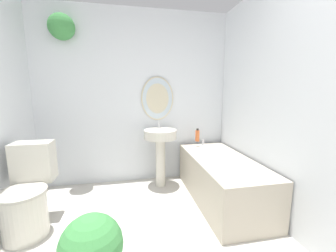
# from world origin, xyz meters

# --- Properties ---
(wall_back) EXTENTS (2.74, 0.31, 2.40)m
(wall_back) POSITION_xyz_m (-0.06, 2.42, 1.26)
(wall_back) COLOR silver
(wall_back) RESTS_ON ground_plane
(wall_right) EXTENTS (0.06, 2.52, 2.40)m
(wall_right) POSITION_xyz_m (1.34, 1.20, 1.20)
(wall_right) COLOR silver
(wall_right) RESTS_ON ground_plane
(toilet) EXTENTS (0.40, 0.59, 0.81)m
(toilet) POSITION_xyz_m (-1.05, 1.46, 0.35)
(toilet) COLOR beige
(toilet) RESTS_ON ground_plane
(pedestal_sink) EXTENTS (0.44, 0.44, 0.89)m
(pedestal_sink) POSITION_xyz_m (0.31, 2.14, 0.60)
(pedestal_sink) COLOR beige
(pedestal_sink) RESTS_ON ground_plane
(bathtub) EXTENTS (0.65, 1.44, 0.60)m
(bathtub) POSITION_xyz_m (0.96, 1.63, 0.27)
(bathtub) COLOR #B2A893
(bathtub) RESTS_ON ground_plane
(shampoo_bottle) EXTENTS (0.06, 0.06, 0.18)m
(shampoo_bottle) POSITION_xyz_m (0.85, 2.19, 0.68)
(shampoo_bottle) COLOR #DB6633
(shampoo_bottle) RESTS_ON bathtub
(potted_plant) EXTENTS (0.41, 0.41, 0.53)m
(potted_plant) POSITION_xyz_m (-0.37, 0.71, 0.29)
(potted_plant) COLOR #9E6042
(potted_plant) RESTS_ON ground_plane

